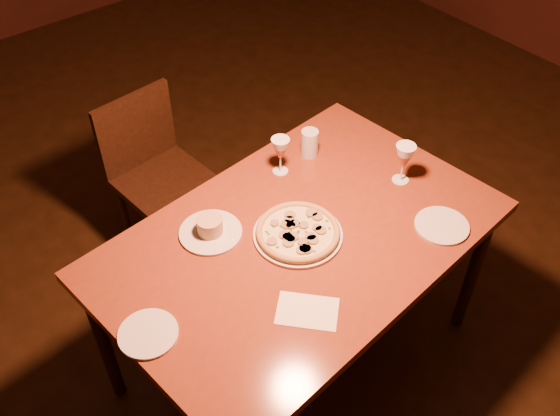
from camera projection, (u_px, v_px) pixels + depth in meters
floor at (292, 344)px, 2.79m from camera, size 7.00×7.00×0.00m
dining_table at (299, 249)px, 2.27m from camera, size 1.51×1.05×0.76m
chair_far at (156, 170)px, 2.94m from camera, size 0.43×0.43×0.82m
pizza_plate at (298, 232)px, 2.21m from camera, size 0.32×0.32×0.03m
ramekin_saucer at (210, 229)px, 2.21m from camera, size 0.23×0.23×0.07m
wine_glass_far at (280, 156)px, 2.42m from camera, size 0.07×0.07×0.16m
wine_glass_right at (403, 164)px, 2.38m from camera, size 0.08×0.08×0.17m
water_tumbler at (310, 143)px, 2.51m from camera, size 0.07×0.07×0.12m
side_plate_left at (148, 334)px, 1.92m from camera, size 0.19×0.19×0.01m
side_plate_near at (442, 226)px, 2.25m from camera, size 0.20×0.20×0.01m
menu_card at (307, 311)px, 1.98m from camera, size 0.23×0.23×0.00m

